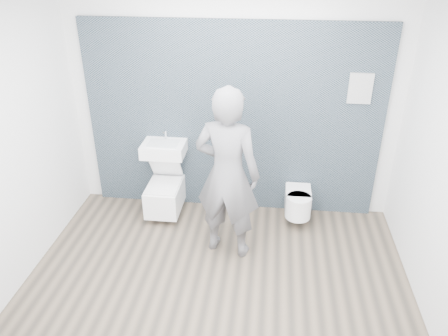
# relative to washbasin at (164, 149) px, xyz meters

# --- Properties ---
(ground) EXTENTS (4.00, 4.00, 0.00)m
(ground) POSITION_rel_washbasin_xyz_m (0.82, -1.24, -0.88)
(ground) COLOR brown
(ground) RESTS_ON ground
(room_shell) EXTENTS (4.00, 4.00, 4.00)m
(room_shell) POSITION_rel_washbasin_xyz_m (0.82, -1.24, 0.86)
(room_shell) COLOR silver
(room_shell) RESTS_ON ground
(tile_wall) EXTENTS (3.60, 0.06, 2.40)m
(tile_wall) POSITION_rel_washbasin_xyz_m (0.82, 0.23, -0.88)
(tile_wall) COLOR black
(tile_wall) RESTS_ON ground
(washbasin) EXTENTS (0.52, 0.39, 0.39)m
(washbasin) POSITION_rel_washbasin_xyz_m (0.00, 0.00, 0.00)
(washbasin) COLOR white
(washbasin) RESTS_ON ground
(toilet_square) EXTENTS (0.41, 0.60, 0.74)m
(toilet_square) POSITION_rel_washbasin_xyz_m (-0.00, -0.10, -0.60)
(toilet_square) COLOR white
(toilet_square) RESTS_ON ground
(toilet_rounded) EXTENTS (0.32, 0.54, 0.29)m
(toilet_rounded) POSITION_rel_washbasin_xyz_m (1.68, -0.07, -0.61)
(toilet_rounded) COLOR white
(toilet_rounded) RESTS_ON ground
(info_placard) EXTENTS (0.26, 0.03, 0.35)m
(info_placard) POSITION_rel_washbasin_xyz_m (2.28, 0.18, -0.88)
(info_placard) COLOR white
(info_placard) RESTS_ON ground
(visitor) EXTENTS (0.79, 0.60, 1.94)m
(visitor) POSITION_rel_washbasin_xyz_m (0.87, -0.73, 0.09)
(visitor) COLOR #5C5C60
(visitor) RESTS_ON ground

